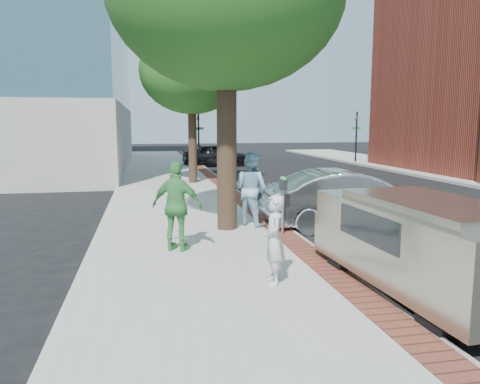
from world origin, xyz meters
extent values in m
plane|color=black|center=(0.00, 0.00, 0.00)|extent=(120.00, 120.00, 0.00)
cube|color=#9E9991|center=(-1.50, 8.00, 0.07)|extent=(5.00, 60.00, 0.15)
cube|color=brown|center=(0.70, 8.00, 0.15)|extent=(0.60, 60.00, 0.01)
cube|color=gray|center=(1.05, 8.00, 0.07)|extent=(0.10, 60.00, 0.15)
cylinder|color=black|center=(0.90, 22.00, 1.90)|extent=(0.12, 0.12, 3.80)
imported|color=black|center=(0.90, 22.00, 3.00)|extent=(0.18, 0.15, 0.90)
cube|color=#1E7238|center=(0.90, 22.00, 2.60)|extent=(0.70, 0.03, 0.18)
cylinder|color=black|center=(12.50, 22.00, 1.90)|extent=(0.12, 0.12, 3.80)
imported|color=black|center=(12.50, 22.00, 3.00)|extent=(0.18, 0.15, 0.90)
cube|color=#1E7238|center=(12.50, 22.00, 2.60)|extent=(0.70, 0.03, 0.18)
cylinder|color=black|center=(-0.60, 1.90, 2.35)|extent=(0.52, 0.52, 4.40)
cylinder|color=black|center=(-0.50, 12.00, 2.08)|extent=(0.40, 0.40, 3.85)
ellipsoid|color=#164614|center=(-0.50, 12.00, 5.32)|extent=(4.80, 4.80, 3.94)
cylinder|color=gray|center=(0.66, 0.94, 0.72)|extent=(0.07, 0.07, 1.15)
cube|color=#2D3030|center=(0.66, 0.85, 1.42)|extent=(0.12, 0.14, 0.24)
cube|color=#2D3030|center=(0.66, 1.03, 1.42)|extent=(0.12, 0.14, 0.24)
sphere|color=#3F8C4C|center=(0.66, 0.85, 1.57)|extent=(0.11, 0.11, 0.11)
sphere|color=#3F8C4C|center=(0.66, 1.03, 1.57)|extent=(0.11, 0.11, 0.11)
imported|color=silver|center=(-0.54, -2.55, 0.93)|extent=(0.43, 0.61, 1.57)
imported|color=#8ABAD5|center=(0.12, 2.22, 1.15)|extent=(1.22, 1.23, 2.01)
imported|color=#42924A|center=(-2.04, -0.04, 1.14)|extent=(1.25, 0.96, 1.98)
imported|color=#B6BABE|center=(2.95, 2.01, 0.82)|extent=(4.96, 1.76, 1.63)
imported|color=black|center=(2.10, 22.01, 0.79)|extent=(4.76, 2.24, 1.57)
cube|color=gray|center=(1.80, -3.26, 0.93)|extent=(2.01, 4.58, 1.26)
cube|color=gray|center=(1.70, -1.30, 0.67)|extent=(1.77, 0.93, 0.75)
cube|color=gray|center=(1.81, -3.54, 1.64)|extent=(1.76, 3.26, 0.15)
cylinder|color=black|center=(0.96, -1.85, 0.30)|extent=(0.24, 0.61, 0.60)
cylinder|color=black|center=(2.49, -1.77, 0.30)|extent=(0.24, 0.61, 0.60)
cylinder|color=black|center=(1.11, -4.75, 0.30)|extent=(0.24, 0.61, 0.60)
cube|color=black|center=(2.69, -3.03, 1.22)|extent=(0.12, 1.87, 0.51)
cube|color=black|center=(0.89, -3.12, 1.22)|extent=(0.12, 1.87, 0.51)
cube|color=black|center=(1.67, -0.88, 0.98)|extent=(1.49, 0.10, 0.37)
camera|label=1|loc=(-2.67, -10.15, 2.92)|focal=35.00mm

